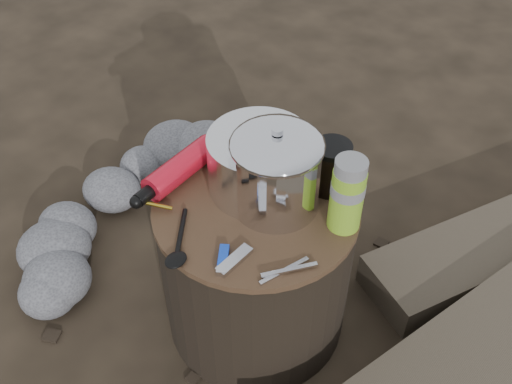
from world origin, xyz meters
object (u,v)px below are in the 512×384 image
Objects in this scene: stump at (256,266)px; fuel_bottle at (180,168)px; travel_mug at (331,168)px; camping_pot at (276,169)px; thermos at (347,195)px.

fuel_bottle is (-0.20, -0.03, 0.25)m from stump.
stump is 3.77× the size of travel_mug.
stump is 0.32m from camping_pot.
camping_pot is 0.25m from fuel_bottle.
fuel_bottle is 2.07× the size of travel_mug.
stump is at bearing -125.45° from travel_mug.
travel_mug is at bearing 54.55° from stump.
camping_pot is at bearing 48.19° from stump.
camping_pot is 0.77× the size of fuel_bottle.
travel_mug is at bearing 31.95° from fuel_bottle.
travel_mug is (-0.09, 0.08, -0.03)m from thermos.
camping_pot is (0.03, 0.03, 0.32)m from stump.
travel_mug is at bearing 56.67° from camping_pot.
fuel_bottle is 0.35m from travel_mug.
camping_pot reaches higher than travel_mug.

